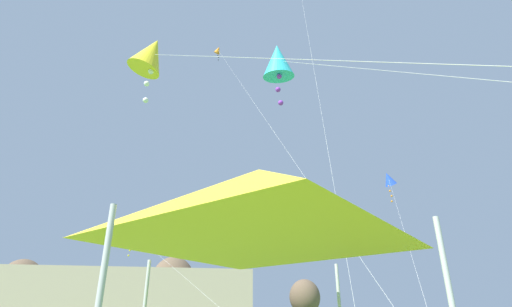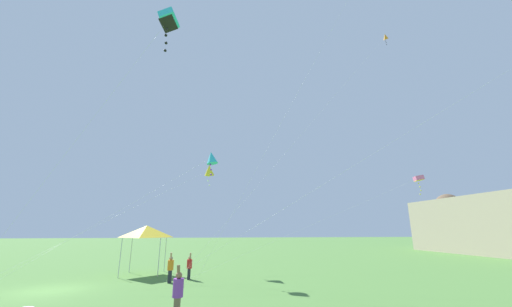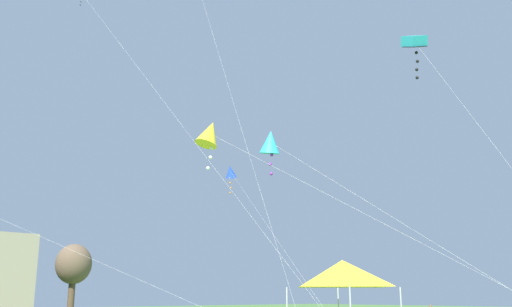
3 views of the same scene
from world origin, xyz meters
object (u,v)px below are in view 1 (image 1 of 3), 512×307
object	(u,v)px
kite_cyan_diamond_3	(278,61)
kite_blue_diamond_4	(389,179)
kite_pink_box_1	(132,233)
kite_yellow_diamond_5	(151,55)
festival_tent	(259,205)
kite_orange_diamond_6	(218,51)

from	to	relation	value
kite_cyan_diamond_3	kite_blue_diamond_4	size ratio (longest dim) A/B	0.62
kite_pink_box_1	kite_cyan_diamond_3	world-z (taller)	kite_cyan_diamond_3
kite_pink_box_1	kite_blue_diamond_4	distance (m)	20.94
kite_yellow_diamond_5	kite_blue_diamond_4	bearing A→B (deg)	48.03
festival_tent	kite_pink_box_1	xyz separation A→B (m)	(-6.32, 29.40, 6.06)
festival_tent	kite_pink_box_1	distance (m)	30.67
kite_yellow_diamond_5	kite_orange_diamond_6	size ratio (longest dim) A/B	0.53
kite_pink_box_1	kite_blue_diamond_4	size ratio (longest dim) A/B	1.32
festival_tent	kite_blue_diamond_4	size ratio (longest dim) A/B	0.18
kite_blue_diamond_4	kite_yellow_diamond_5	distance (m)	22.97
kite_pink_box_1	kite_blue_diamond_4	world-z (taller)	kite_blue_diamond_4
kite_orange_diamond_6	kite_blue_diamond_4	bearing A→B (deg)	-6.40
kite_pink_box_1	kite_yellow_diamond_5	size ratio (longest dim) A/B	2.07
kite_blue_diamond_4	kite_yellow_diamond_5	world-z (taller)	kite_blue_diamond_4
kite_cyan_diamond_3	kite_pink_box_1	bearing A→B (deg)	107.26
kite_cyan_diamond_3	kite_yellow_diamond_5	bearing A→B (deg)	-176.18
kite_pink_box_1	festival_tent	bearing A→B (deg)	-77.87
kite_cyan_diamond_3	kite_blue_diamond_4	distance (m)	20.51
kite_blue_diamond_4	kite_orange_diamond_6	size ratio (longest dim) A/B	0.83
kite_cyan_diamond_3	kite_blue_diamond_4	xyz separation A→B (m)	(11.59, 16.65, 3.00)
kite_pink_box_1	kite_orange_diamond_6	bearing A→B (deg)	-45.69
kite_pink_box_1	kite_yellow_diamond_5	distance (m)	25.07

